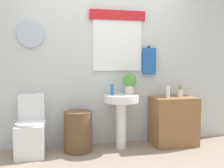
{
  "coord_description": "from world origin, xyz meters",
  "views": [
    {
      "loc": [
        -0.59,
        -2.43,
        1.18
      ],
      "look_at": [
        0.08,
        0.8,
        0.93
      ],
      "focal_mm": 38.65,
      "sensor_mm": 36.0,
      "label": 1
    }
  ],
  "objects": [
    {
      "name": "toothbrush_cup",
      "position": [
        1.14,
        0.87,
        0.77
      ],
      "size": [
        0.08,
        0.08,
        0.19
      ],
      "color": "silver",
      "rests_on": "wooden_cabinet"
    },
    {
      "name": "laundry_hamper",
      "position": [
        -0.38,
        0.85,
        0.28
      ],
      "size": [
        0.39,
        0.39,
        0.55
      ],
      "primitive_type": "cylinder",
      "color": "brown",
      "rests_on": "ground_plane"
    },
    {
      "name": "soap_bottle",
      "position": [
        0.1,
        0.9,
        0.84
      ],
      "size": [
        0.05,
        0.05,
        0.15
      ],
      "primitive_type": "cylinder",
      "color": "#2D6BB7",
      "rests_on": "pedestal_sink"
    },
    {
      "name": "pedestal_sink",
      "position": [
        0.22,
        0.85,
        0.57
      ],
      "size": [
        0.5,
        0.5,
        0.76
      ],
      "color": "white",
      "rests_on": "ground_plane"
    },
    {
      "name": "back_wall",
      "position": [
        0.0,
        1.15,
        1.31
      ],
      "size": [
        4.4,
        0.18,
        2.6
      ],
      "color": "silver",
      "rests_on": "ground_plane"
    },
    {
      "name": "toilet",
      "position": [
        -1.01,
        0.89,
        0.31
      ],
      "size": [
        0.38,
        0.51,
        0.81
      ],
      "color": "white",
      "rests_on": "ground_plane"
    },
    {
      "name": "wooden_cabinet",
      "position": [
        1.03,
        0.85,
        0.36
      ],
      "size": [
        0.64,
        0.44,
        0.71
      ],
      "primitive_type": "cube",
      "color": "olive",
      "rests_on": "ground_plane"
    },
    {
      "name": "potted_plant",
      "position": [
        0.36,
        0.91,
        0.94
      ],
      "size": [
        0.2,
        0.2,
        0.3
      ],
      "color": "beige",
      "rests_on": "pedestal_sink"
    },
    {
      "name": "faucet",
      "position": [
        0.22,
        0.97,
        0.81
      ],
      "size": [
        0.03,
        0.03,
        0.1
      ],
      "primitive_type": "cylinder",
      "color": "silver",
      "rests_on": "pedestal_sink"
    },
    {
      "name": "lotion_bottle",
      "position": [
        0.91,
        0.81,
        0.8
      ],
      "size": [
        0.05,
        0.05,
        0.17
      ],
      "primitive_type": "cylinder",
      "color": "white",
      "rests_on": "wooden_cabinet"
    }
  ]
}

